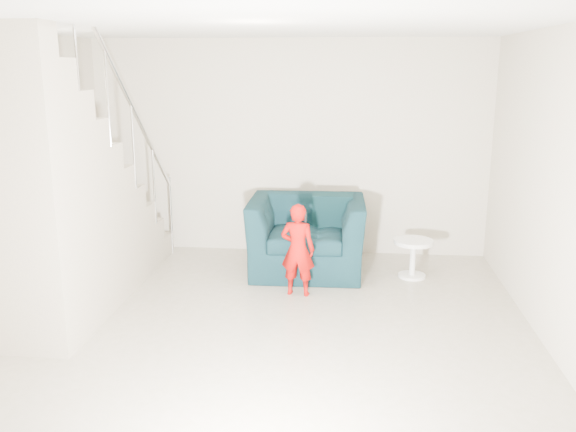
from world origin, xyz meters
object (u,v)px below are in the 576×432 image
object	(u,v)px
toddler	(298,250)
side_table	(413,252)
armchair	(307,235)
staircase	(60,217)

from	to	relation	value
toddler	side_table	world-z (taller)	toddler
toddler	side_table	size ratio (longest dim) A/B	2.22
armchair	staircase	bearing A→B (deg)	-149.66
toddler	staircase	xyz separation A→B (m)	(-2.25, -0.63, 0.45)
side_table	staircase	xyz separation A→B (m)	(-3.52, -1.30, 0.65)
armchair	side_table	xyz separation A→B (m)	(1.23, -0.11, -0.13)
armchair	toddler	distance (m)	0.79
armchair	toddler	bearing A→B (deg)	-94.06
toddler	side_table	bearing A→B (deg)	-144.87
armchair	toddler	world-z (taller)	toddler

